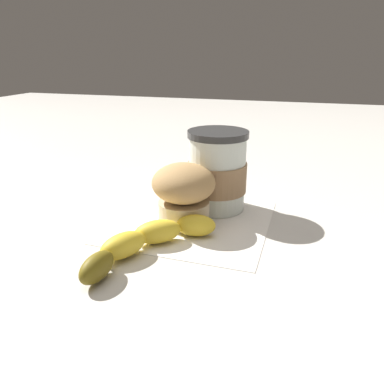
# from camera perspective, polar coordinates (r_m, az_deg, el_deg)

# --- Properties ---
(ground_plane) EXTENTS (3.00, 3.00, 0.00)m
(ground_plane) POSITION_cam_1_polar(r_m,az_deg,el_deg) (0.57, 0.00, -4.46)
(ground_plane) COLOR beige
(paper_napkin) EXTENTS (0.23, 0.23, 0.00)m
(paper_napkin) POSITION_cam_1_polar(r_m,az_deg,el_deg) (0.57, 0.00, -4.39)
(paper_napkin) COLOR white
(paper_napkin) RESTS_ON ground_plane
(coffee_cup) EXTENTS (0.09, 0.09, 0.13)m
(coffee_cup) POSITION_cam_1_polar(r_m,az_deg,el_deg) (0.59, 3.86, 3.06)
(coffee_cup) COLOR silver
(coffee_cup) RESTS_ON paper_napkin
(muffin) EXTENTS (0.09, 0.09, 0.09)m
(muffin) POSITION_cam_1_polar(r_m,az_deg,el_deg) (0.54, -1.28, 0.09)
(muffin) COLOR beige
(muffin) RESTS_ON paper_napkin
(banana) EXTENTS (0.18, 0.13, 0.03)m
(banana) POSITION_cam_1_polar(r_m,az_deg,el_deg) (0.48, -7.13, -7.35)
(banana) COLOR gold
(banana) RESTS_ON paper_napkin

